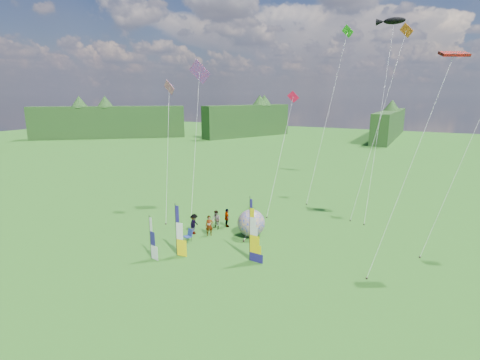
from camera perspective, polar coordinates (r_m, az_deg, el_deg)
The scene contains 19 objects.
ground at distance 25.67m, azimuth -2.26°, elevation -14.13°, with size 220.00×220.00×0.00m, color #3A6A23.
treeline_ring at distance 24.10m, azimuth -2.34°, elevation -5.64°, with size 210.00×210.00×8.00m, color #1C3C17, non-canonical shape.
feather_banner_main at distance 26.65m, azimuth 1.49°, elevation -7.63°, with size 1.25×0.10×4.61m, color navy, non-canonical shape.
side_banner_left at distance 27.98m, azimuth -9.72°, elevation -7.61°, with size 1.07×0.10×3.87m, color yellow, non-canonical shape.
side_banner_far at distance 28.00m, azimuth -13.50°, elevation -8.56°, with size 0.94×0.10×3.15m, color white, non-canonical shape.
bol_inflatable at distance 31.44m, azimuth 1.73°, elevation -6.59°, with size 2.30×2.30×2.30m, color #0020AA.
spectator_a at distance 31.79m, azimuth -4.71°, elevation -6.94°, with size 0.63×0.41×1.73m, color #66594C.
spectator_b at distance 33.21m, azimuth -3.64°, elevation -6.08°, with size 0.82×0.40×1.68m, color #66594C.
spectator_c at distance 32.26m, azimuth -7.00°, elevation -6.67°, with size 1.14×0.42×1.76m, color #66594C.
spectator_d at distance 33.66m, azimuth -2.01°, elevation -5.79°, with size 0.99×0.40×1.69m, color #66594C.
camp_chair at distance 30.78m, azimuth -7.97°, elevation -8.40°, with size 0.61×0.61×1.05m, color navy, non-canonical shape.
kite_whale at distance 39.80m, azimuth 20.69°, elevation 10.21°, with size 3.04×13.93×20.61m, color black, non-canonical shape.
kite_rainbow_delta at distance 38.36m, azimuth -6.83°, elevation 7.50°, with size 7.42×11.02×16.11m, color red, non-canonical shape.
kite_parafoil at distance 26.49m, azimuth 24.73°, elevation 3.78°, with size 7.06×9.11×16.00m, color #AD0C05, non-canonical shape.
small_kite_red at distance 38.19m, azimuth 6.22°, elevation 4.69°, with size 2.39×9.27×12.41m, color red, non-canonical shape.
small_kite_orange at distance 38.92m, azimuth 20.50°, elevation 9.01°, with size 5.03×10.65×19.02m, color #FF5D1A, non-canonical shape.
small_kite_yellow at distance 31.62m, azimuth 30.79°, elevation 3.45°, with size 6.25×7.76×14.89m, color gold, non-canonical shape.
small_kite_pink at distance 37.00m, azimuth -11.01°, elevation 5.18°, with size 6.25×8.55×13.59m, color #ED5E8E, non-canonical shape.
small_kite_green at distance 43.99m, azimuth 13.30°, elevation 10.56°, with size 3.58×12.29×20.10m, color green, non-canonical shape.
Camera 1 is at (11.50, -19.71, 11.75)m, focal length 28.00 mm.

